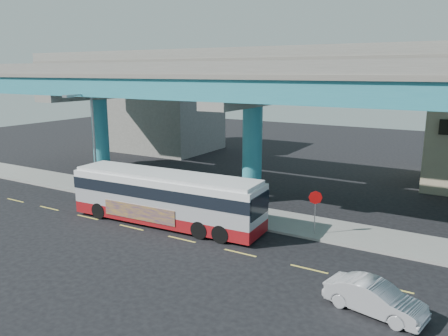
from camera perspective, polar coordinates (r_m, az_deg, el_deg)
The scene contains 10 objects.
ground at distance 26.96m, azimuth -5.17°, elevation -9.05°, with size 120.00×120.00×0.00m, color black.
sidewalk at distance 31.29m, azimuth 0.71°, elevation -5.76°, with size 70.00×4.00×0.15m, color gray.
lane_markings at distance 26.73m, azimuth -5.55°, elevation -9.24°, with size 58.00×0.12×0.01m.
viaduct at distance 32.90m, azimuth 3.92°, elevation 11.19°, with size 52.00×12.40×11.70m.
building_concrete at distance 56.54m, azimuth -7.70°, elevation 6.95°, with size 12.00×10.00×9.00m, color gray.
transit_bus at distance 28.87m, azimuth -7.60°, elevation -3.68°, with size 13.54×3.51×3.44m.
sedan at distance 19.94m, azimuth 19.07°, elevation -15.73°, with size 4.34×2.26×1.36m, color #AAA9AE.
parked_car at distance 36.12m, azimuth -11.07°, elevation -2.15°, with size 4.37×1.92×1.46m, color #323337.
street_lamp at distance 35.63m, azimuth -17.35°, elevation 4.82°, with size 0.50×2.65×8.23m.
stop_sign at distance 26.91m, azimuth 11.84°, elevation -4.49°, with size 0.76×0.37×2.74m.
Camera 1 is at (14.69, -20.32, 9.90)m, focal length 35.00 mm.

